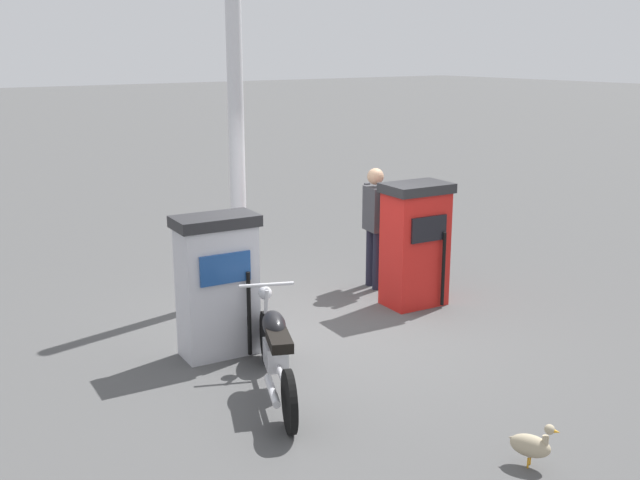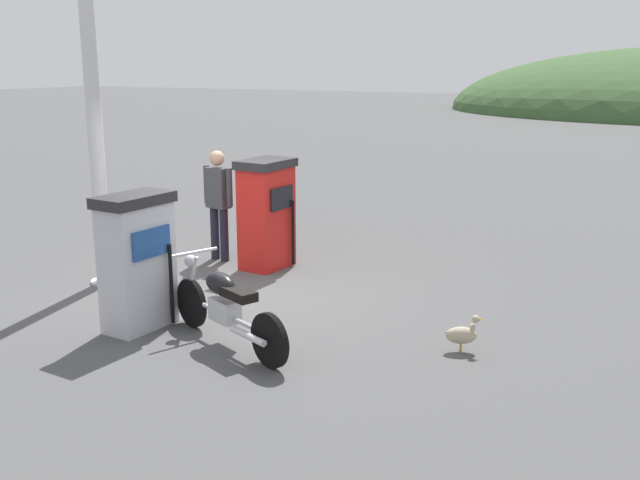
{
  "view_description": "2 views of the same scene",
  "coord_description": "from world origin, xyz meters",
  "px_view_note": "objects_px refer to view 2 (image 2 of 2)",
  "views": [
    {
      "loc": [
        6.58,
        -4.97,
        3.24
      ],
      "look_at": [
        0.39,
        -0.57,
        1.3
      ],
      "focal_mm": 42.45,
      "sensor_mm": 36.0,
      "label": 1
    },
    {
      "loc": [
        5.09,
        -7.65,
        2.96
      ],
      "look_at": [
        1.06,
        0.41,
        0.78
      ],
      "focal_mm": 41.65,
      "sensor_mm": 36.0,
      "label": 2
    }
  ],
  "objects_px": {
    "fuel_pump_near": "(137,261)",
    "wandering_duck": "(462,334)",
    "attendant_person": "(218,198)",
    "canopy_support_pole": "(95,135)",
    "motorcycle_near_pump": "(225,305)",
    "fuel_pump_far": "(267,213)"
  },
  "relations": [
    {
      "from": "fuel_pump_near",
      "to": "motorcycle_near_pump",
      "type": "xyz_separation_m",
      "value": [
        1.17,
        -0.01,
        -0.34
      ]
    },
    {
      "from": "canopy_support_pole",
      "to": "motorcycle_near_pump",
      "type": "bearing_deg",
      "value": -23.09
    },
    {
      "from": "fuel_pump_near",
      "to": "fuel_pump_far",
      "type": "bearing_deg",
      "value": 90.0
    },
    {
      "from": "attendant_person",
      "to": "wandering_duck",
      "type": "bearing_deg",
      "value": -24.14
    },
    {
      "from": "fuel_pump_near",
      "to": "wandering_duck",
      "type": "height_order",
      "value": "fuel_pump_near"
    },
    {
      "from": "motorcycle_near_pump",
      "to": "fuel_pump_far",
      "type": "bearing_deg",
      "value": 112.31
    },
    {
      "from": "attendant_person",
      "to": "motorcycle_near_pump",
      "type": "bearing_deg",
      "value": -54.87
    },
    {
      "from": "fuel_pump_far",
      "to": "attendant_person",
      "type": "xyz_separation_m",
      "value": [
        -0.86,
        0.03,
        0.15
      ]
    },
    {
      "from": "attendant_person",
      "to": "wandering_duck",
      "type": "xyz_separation_m",
      "value": [
        4.33,
        -1.94,
        -0.77
      ]
    },
    {
      "from": "fuel_pump_near",
      "to": "canopy_support_pole",
      "type": "height_order",
      "value": "canopy_support_pole"
    },
    {
      "from": "fuel_pump_near",
      "to": "wandering_duck",
      "type": "bearing_deg",
      "value": 14.86
    },
    {
      "from": "motorcycle_near_pump",
      "to": "wandering_duck",
      "type": "xyz_separation_m",
      "value": [
        2.31,
        0.93,
        -0.25
      ]
    },
    {
      "from": "attendant_person",
      "to": "wandering_duck",
      "type": "height_order",
      "value": "attendant_person"
    },
    {
      "from": "fuel_pump_far",
      "to": "attendant_person",
      "type": "relative_size",
      "value": 0.95
    },
    {
      "from": "fuel_pump_near",
      "to": "canopy_support_pole",
      "type": "distance_m",
      "value": 2.32
    },
    {
      "from": "fuel_pump_far",
      "to": "canopy_support_pole",
      "type": "xyz_separation_m",
      "value": [
        -1.59,
        -1.67,
        1.21
      ]
    },
    {
      "from": "fuel_pump_far",
      "to": "motorcycle_near_pump",
      "type": "bearing_deg",
      "value": -67.69
    },
    {
      "from": "attendant_person",
      "to": "canopy_support_pole",
      "type": "relative_size",
      "value": 0.4
    },
    {
      "from": "fuel_pump_near",
      "to": "fuel_pump_far",
      "type": "relative_size",
      "value": 0.97
    },
    {
      "from": "wandering_duck",
      "to": "fuel_pump_far",
      "type": "bearing_deg",
      "value": 151.22
    },
    {
      "from": "canopy_support_pole",
      "to": "fuel_pump_far",
      "type": "bearing_deg",
      "value": 46.5
    },
    {
      "from": "fuel_pump_far",
      "to": "canopy_support_pole",
      "type": "relative_size",
      "value": 0.38
    }
  ]
}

